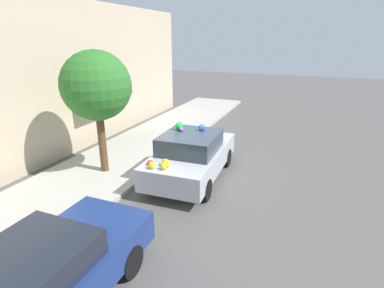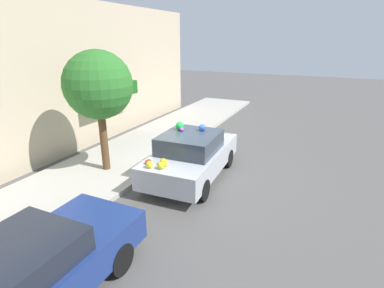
{
  "view_description": "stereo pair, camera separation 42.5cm",
  "coord_description": "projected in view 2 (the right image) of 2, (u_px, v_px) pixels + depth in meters",
  "views": [
    {
      "loc": [
        -8.0,
        -3.44,
        4.18
      ],
      "look_at": [
        0.0,
        -0.18,
        1.11
      ],
      "focal_mm": 28.0,
      "sensor_mm": 36.0,
      "label": 1
    },
    {
      "loc": [
        -7.83,
        -3.83,
        4.18
      ],
      "look_at": [
        0.0,
        -0.18,
        1.11
      ],
      "focal_mm": 28.0,
      "sensor_mm": 36.0,
      "label": 2
    }
  ],
  "objects": [
    {
      "name": "art_car",
      "position": [
        192.0,
        155.0,
        9.26
      ],
      "size": [
        4.04,
        1.99,
        1.74
      ],
      "rotation": [
        0.0,
        0.0,
        0.04
      ],
      "color": "#B7BABF",
      "rests_on": "ground"
    },
    {
      "name": "ground_plane",
      "position": [
        187.0,
        176.0,
        9.61
      ],
      "size": [
        60.0,
        60.0,
        0.0
      ],
      "primitive_type": "plane",
      "color": "#565451"
    },
    {
      "name": "street_tree",
      "position": [
        98.0,
        86.0,
        8.93
      ],
      "size": [
        2.07,
        2.07,
        3.76
      ],
      "color": "brown",
      "rests_on": "sidewalk_curb"
    },
    {
      "name": "fire_hydrant",
      "position": [
        179.0,
        134.0,
        12.24
      ],
      "size": [
        0.2,
        0.2,
        0.7
      ],
      "color": "#B2B2B7",
      "rests_on": "sidewalk_curb"
    },
    {
      "name": "sidewalk_curb",
      "position": [
        119.0,
        160.0,
        10.66
      ],
      "size": [
        24.0,
        3.2,
        0.13
      ],
      "color": "#B2ADA3",
      "rests_on": "ground"
    },
    {
      "name": "building_facade",
      "position": [
        64.0,
        80.0,
        10.72
      ],
      "size": [
        18.0,
        1.2,
        5.54
      ],
      "color": "#C6B293",
      "rests_on": "ground"
    },
    {
      "name": "parked_car_plain",
      "position": [
        23.0,
        279.0,
        4.57
      ],
      "size": [
        4.21,
        1.72,
        1.35
      ],
      "rotation": [
        0.0,
        0.0,
        0.01
      ],
      "color": "navy",
      "rests_on": "ground"
    }
  ]
}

